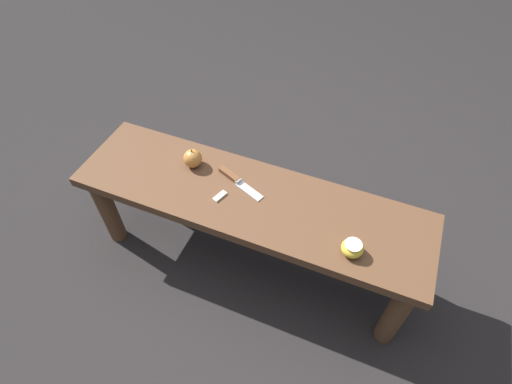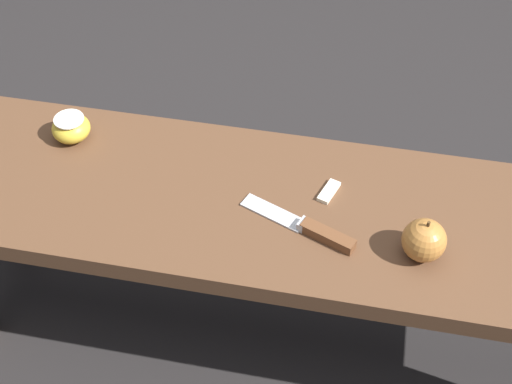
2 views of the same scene
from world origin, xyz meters
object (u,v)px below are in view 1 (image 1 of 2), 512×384
wooden_bench (250,210)px  apple_cut (352,248)px  apple_whole (193,158)px  knife (235,179)px

wooden_bench → apple_cut: (0.41, -0.10, 0.11)m
apple_whole → apple_cut: (0.68, -0.16, -0.01)m
knife → apple_cut: (0.50, -0.15, 0.02)m
apple_whole → wooden_bench: bearing=-13.7°
wooden_bench → apple_cut: apple_cut is taller
wooden_bench → apple_cut: size_ratio=18.44×
knife → apple_whole: (-0.19, 0.01, 0.03)m
wooden_bench → apple_cut: bearing=-13.1°
knife → apple_cut: size_ratio=2.88×
knife → apple_cut: 0.52m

